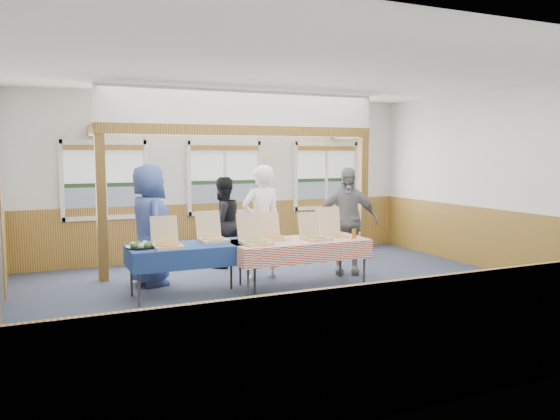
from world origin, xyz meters
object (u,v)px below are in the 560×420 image
object	(u,v)px
man_blue	(150,225)
person_grey	(346,221)
table_left	(193,248)
woman_black	(222,222)
table_right	(298,243)
woman_white	(261,222)

from	to	relation	value
man_blue	person_grey	world-z (taller)	man_blue
table_left	man_blue	bearing A→B (deg)	113.11
woman_black	person_grey	xyz separation A→B (m)	(1.80, -1.37, 0.10)
table_left	table_right	xyz separation A→B (m)	(1.60, -0.25, 0.01)
table_left	woman_black	distance (m)	2.00
table_right	man_blue	world-z (taller)	man_blue
man_blue	woman_black	bearing A→B (deg)	-65.48
woman_white	table_left	bearing A→B (deg)	20.03
woman_black	man_blue	xyz separation A→B (m)	(-1.46, -0.78, 0.13)
table_right	woman_white	world-z (taller)	woman_white
woman_white	woman_black	distance (m)	1.18
table_left	man_blue	size ratio (longest dim) A/B	0.99
table_right	woman_white	bearing A→B (deg)	101.18
table_left	woman_white	xyz separation A→B (m)	(1.32, 0.58, 0.25)
person_grey	table_left	bearing A→B (deg)	-145.27
woman_black	man_blue	size ratio (longest dim) A/B	0.86
woman_white	woman_black	bearing A→B (deg)	-78.53
table_left	person_grey	distance (m)	2.85
table_right	man_blue	size ratio (longest dim) A/B	1.15
table_right	person_grey	distance (m)	1.38
table_left	woman_black	size ratio (longest dim) A/B	1.15
person_grey	woman_black	bearing A→B (deg)	170.47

